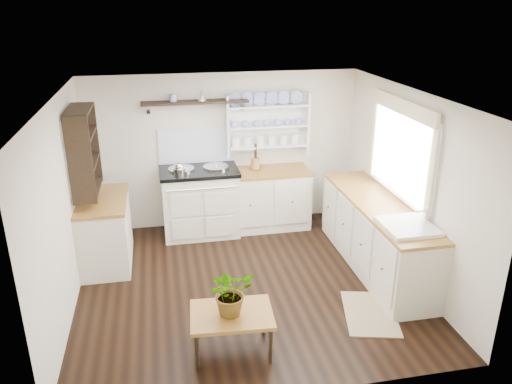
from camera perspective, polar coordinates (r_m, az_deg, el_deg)
floor at (r=6.23m, az=-1.07°, el=-10.42°), size 4.00×3.80×0.01m
wall_back at (r=7.49m, az=-3.74°, el=4.73°), size 4.00×0.02×2.30m
wall_right at (r=6.35m, az=16.91°, el=0.79°), size 0.02×3.80×2.30m
wall_left at (r=5.74m, az=-21.22°, el=-1.95°), size 0.02×3.80×2.30m
ceiling at (r=5.39m, az=-1.23°, el=10.89°), size 4.00×3.80×0.01m
window at (r=6.33m, az=16.27°, el=4.75°), size 0.08×1.55×1.22m
aga_cooker at (r=7.35m, az=-6.40°, el=-1.00°), size 1.12×0.77×1.03m
back_cabinets at (r=7.53m, az=1.22°, el=-0.68°), size 1.27×0.63×0.90m
right_cabinets at (r=6.57m, az=13.55°, el=-4.73°), size 0.62×2.43×0.90m
belfast_sink at (r=5.82m, az=16.84°, el=-4.82°), size 0.55×0.60×0.45m
left_cabinets at (r=6.78m, az=-16.83°, el=-4.22°), size 0.62×1.13×0.90m
plate_rack at (r=7.46m, az=1.22°, el=7.93°), size 1.20×0.22×0.90m
high_shelf at (r=7.15m, az=-6.98°, el=10.10°), size 1.50×0.29×0.16m
left_shelving at (r=6.42m, az=-19.09°, el=4.53°), size 0.28×0.80×1.05m
kettle at (r=7.04m, az=-8.75°, el=2.48°), size 0.18×0.18×0.21m
utensil_crock at (r=7.40m, az=-0.10°, el=3.27°), size 0.13×0.13×0.16m
center_table at (r=4.99m, az=-2.80°, el=-14.08°), size 0.83×0.62×0.43m
potted_plant at (r=4.83m, az=-2.86°, el=-11.33°), size 0.50×0.45×0.47m
floor_rug at (r=5.83m, az=12.89°, el=-13.37°), size 0.74×0.96×0.02m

